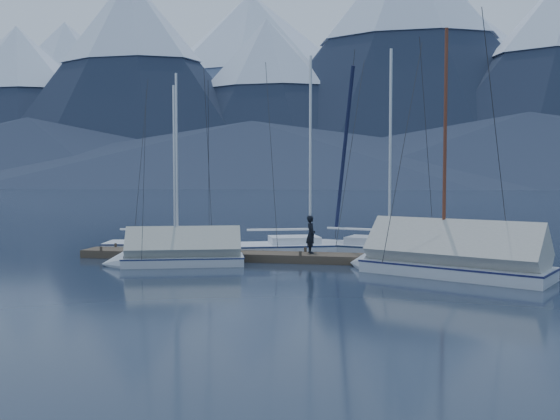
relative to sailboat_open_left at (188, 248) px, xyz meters
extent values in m
plane|color=black|center=(5.12, -4.58, -0.17)|extent=(1000.00, 1000.00, 0.00)
cone|color=#475675|center=(-254.88, 415.42, 64.83)|extent=(308.00, 308.00, 130.00)
cone|color=silver|center=(-254.88, 415.42, 103.03)|extent=(133.24, 133.24, 54.60)
cone|color=#475675|center=(-104.88, 435.42, 74.83)|extent=(352.00, 352.00, 150.00)
cone|color=silver|center=(-104.88, 435.42, 118.83)|extent=(152.28, 152.28, 63.00)
cone|color=#475675|center=(45.12, 425.42, 69.83)|extent=(330.00, 330.00, 140.00)
cone|color=silver|center=(45.12, 425.42, 110.93)|extent=(142.76, 142.76, 58.80)
cone|color=#192133|center=(-214.88, 295.42, 47.33)|extent=(209.00, 209.00, 95.00)
cone|color=silver|center=(-214.88, 295.42, 75.38)|extent=(90.41, 90.41, 39.90)
cone|color=#192133|center=(-134.88, 280.42, 57.33)|extent=(190.00, 190.00, 115.00)
cone|color=silver|center=(-134.88, 280.42, 91.18)|extent=(82.19, 82.19, 48.30)
cone|color=#192133|center=(-59.88, 290.42, 44.83)|extent=(171.00, 171.00, 90.00)
cone|color=silver|center=(-59.88, 290.42, 71.43)|extent=(73.97, 73.97, 37.80)
cone|color=#192133|center=(15.12, 305.42, 67.33)|extent=(228.00, 228.00, 135.00)
cone|color=#192133|center=(-174.88, 245.42, 17.33)|extent=(364.00, 364.00, 35.00)
cone|color=#192133|center=(-54.88, 235.42, 14.83)|extent=(416.00, 416.00, 30.00)
cone|color=#192133|center=(65.12, 240.42, 15.83)|extent=(390.00, 390.00, 32.00)
cube|color=#382D23|center=(5.12, -2.58, 0.00)|extent=(18.00, 1.50, 0.34)
cube|color=black|center=(-0.88, -2.58, -0.22)|extent=(3.00, 1.30, 0.30)
cube|color=black|center=(5.12, -2.58, -0.22)|extent=(3.00, 1.30, 0.30)
cube|color=black|center=(11.12, -2.58, -0.22)|extent=(3.00, 1.30, 0.30)
cylinder|color=#382D23|center=(-2.88, -1.88, 0.18)|extent=(0.12, 0.12, 0.35)
cylinder|color=#382D23|center=(-2.88, -3.28, 0.18)|extent=(0.12, 0.12, 0.35)
cylinder|color=#382D23|center=(0.12, -1.88, 0.18)|extent=(0.12, 0.12, 0.35)
cylinder|color=#382D23|center=(0.12, -3.28, 0.18)|extent=(0.12, 0.12, 0.35)
cylinder|color=#382D23|center=(3.12, -1.88, 0.18)|extent=(0.12, 0.12, 0.35)
cylinder|color=#382D23|center=(3.12, -3.28, 0.18)|extent=(0.12, 0.12, 0.35)
cylinder|color=#382D23|center=(6.12, -1.88, 0.18)|extent=(0.12, 0.12, 0.35)
cylinder|color=#382D23|center=(6.12, -3.28, 0.18)|extent=(0.12, 0.12, 0.35)
cylinder|color=#382D23|center=(9.12, -1.88, 0.18)|extent=(0.12, 0.12, 0.35)
cylinder|color=#382D23|center=(9.12, -3.28, 0.18)|extent=(0.12, 0.12, 0.35)
cylinder|color=#382D23|center=(12.12, -1.88, 0.18)|extent=(0.12, 0.12, 0.35)
cylinder|color=#382D23|center=(12.12, -3.28, 0.18)|extent=(0.12, 0.12, 0.35)
cube|color=silver|center=(-0.90, -0.18, -0.04)|extent=(6.42, 3.20, 0.67)
cube|color=silver|center=(-0.90, -0.18, -0.35)|extent=(5.33, 2.12, 0.31)
cube|color=#161D44|center=(-0.90, -0.18, 0.24)|extent=(6.48, 3.23, 0.06)
cone|color=silver|center=(2.56, 0.51, -0.04)|extent=(1.49, 2.14, 1.96)
cube|color=silver|center=(-1.20, -0.24, 0.45)|extent=(2.39, 1.82, 0.31)
cylinder|color=#B2B7BF|center=(-0.49, -0.10, 4.38)|extent=(0.12, 0.12, 8.18)
cylinder|color=#B2B7BF|center=(-1.90, -0.38, 0.91)|extent=(2.73, 0.63, 0.09)
cylinder|color=#26262B|center=(1.01, 0.20, 4.38)|extent=(0.63, 3.04, 8.19)
cube|color=silver|center=(5.61, 0.10, -0.03)|extent=(6.95, 4.37, 0.73)
cube|color=silver|center=(5.61, 0.10, -0.36)|extent=(5.68, 3.09, 0.33)
cube|color=navy|center=(5.61, 0.10, 0.27)|extent=(7.02, 4.41, 0.07)
cone|color=silver|center=(9.17, 1.43, -0.03)|extent=(1.87, 2.40, 2.11)
cube|color=silver|center=(5.31, -0.01, 0.49)|extent=(2.70, 2.25, 0.33)
cylinder|color=#B2B7BF|center=(6.03, 0.25, 4.73)|extent=(0.13, 0.13, 8.80)
cylinder|color=#B2B7BF|center=(4.58, -0.28, 0.99)|extent=(2.82, 1.13, 0.10)
cylinder|color=#26262B|center=(7.57, 0.83, 4.73)|extent=(1.19, 3.12, 8.81)
cube|color=silver|center=(9.30, 0.20, -0.03)|extent=(7.05, 3.93, 0.74)
cube|color=silver|center=(9.30, 0.20, -0.37)|extent=(5.81, 2.69, 0.33)
cube|color=#152341|center=(9.30, 0.20, 0.28)|extent=(7.12, 3.97, 0.07)
cone|color=silver|center=(13.01, -0.82, -0.03)|extent=(1.75, 2.39, 2.14)
cube|color=silver|center=(8.98, 0.29, 0.50)|extent=(2.67, 2.13, 0.33)
cylinder|color=#B2B7BF|center=(9.73, 0.08, 4.80)|extent=(0.13, 0.13, 8.92)
cylinder|color=#B2B7BF|center=(8.22, 0.50, 1.00)|extent=(2.93, 0.90, 0.10)
cylinder|color=#26262B|center=(11.34, -0.36, 4.80)|extent=(0.92, 3.26, 8.93)
cube|color=silver|center=(12.12, -5.31, -0.04)|extent=(6.95, 4.96, 0.70)
cube|color=silver|center=(12.12, -5.31, -0.36)|extent=(5.60, 3.58, 0.32)
cube|color=#171A47|center=(12.12, -5.31, 0.26)|extent=(7.02, 5.01, 0.06)
cone|color=silver|center=(8.73, -3.67, -0.04)|extent=(2.02, 2.53, 2.24)
cylinder|color=#592819|center=(11.74, -5.12, 4.56)|extent=(0.13, 0.13, 8.50)
cylinder|color=#592819|center=(13.08, -5.77, 0.95)|extent=(2.71, 1.37, 0.10)
cylinder|color=#26262B|center=(10.26, -4.41, 4.56)|extent=(1.46, 3.00, 8.51)
cube|color=#A7A69C|center=(12.12, -5.31, 0.74)|extent=(6.67, 4.85, 2.38)
cube|color=silver|center=(1.49, -4.59, -0.06)|extent=(5.14, 3.13, 0.57)
cube|color=silver|center=(1.49, -4.59, -0.32)|extent=(4.21, 2.16, 0.26)
cube|color=#1A244E|center=(1.49, -4.59, 0.18)|extent=(5.19, 3.16, 0.05)
cone|color=silver|center=(-1.18, -5.45, -0.06)|extent=(1.41, 1.87, 1.66)
cylinder|color=#B2B7BF|center=(1.16, -4.70, 3.68)|extent=(0.10, 0.10, 6.92)
cylinder|color=#B2B7BF|center=(2.32, -4.33, 0.74)|extent=(2.10, 0.74, 0.08)
cylinder|color=#26262B|center=(0.01, -5.07, 3.68)|extent=(0.77, 2.33, 6.93)
cube|color=#A0A197|center=(1.49, -4.59, 0.57)|extent=(4.92, 3.08, 1.76)
imported|color=black|center=(6.43, -2.40, 0.99)|extent=(0.59, 0.70, 1.63)
camera|label=1|loc=(10.01, -27.49, 3.36)|focal=38.00mm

